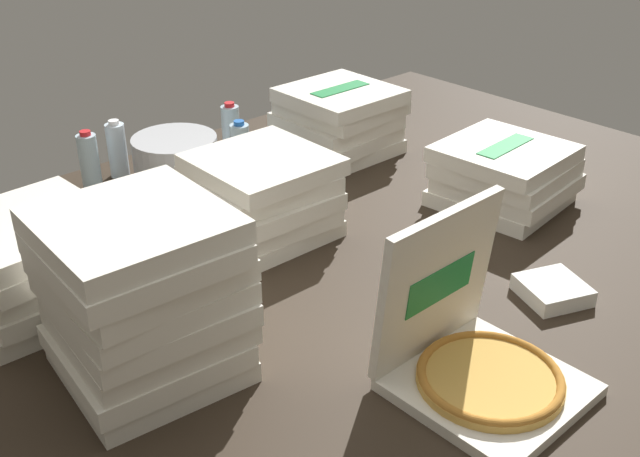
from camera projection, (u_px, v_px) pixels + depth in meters
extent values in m
cube|color=#2D2319|center=(353.00, 287.00, 2.06)|extent=(3.20, 2.40, 0.02)
cube|color=silver|center=(489.00, 387.00, 1.66)|extent=(0.36, 0.36, 0.03)
cylinder|color=gold|center=(490.00, 379.00, 1.65)|extent=(0.32, 0.32, 0.02)
torus|color=#B1712A|center=(490.00, 376.00, 1.64)|extent=(0.32, 0.32, 0.02)
cube|color=silver|center=(437.00, 282.00, 1.67)|extent=(0.36, 0.06, 0.36)
cube|color=#197A38|center=(441.00, 285.00, 1.67)|extent=(0.22, 0.01, 0.09)
cube|color=silver|center=(43.00, 296.00, 1.96)|extent=(0.38, 0.38, 0.05)
cube|color=silver|center=(45.00, 279.00, 1.94)|extent=(0.37, 0.37, 0.05)
cube|color=#197A38|center=(43.00, 270.00, 1.92)|extent=(0.24, 0.07, 0.00)
cube|color=silver|center=(33.00, 262.00, 1.91)|extent=(0.37, 0.37, 0.05)
cube|color=silver|center=(36.00, 245.00, 1.89)|extent=(0.38, 0.38, 0.05)
cube|color=silver|center=(28.00, 228.00, 1.86)|extent=(0.38, 0.38, 0.05)
cube|color=silver|center=(262.00, 225.00, 2.30)|extent=(0.37, 0.37, 0.05)
cube|color=#197A38|center=(262.00, 218.00, 2.29)|extent=(0.24, 0.07, 0.00)
cube|color=silver|center=(259.00, 212.00, 2.27)|extent=(0.39, 0.39, 0.05)
cube|color=silver|center=(261.00, 198.00, 2.24)|extent=(0.38, 0.38, 0.05)
cube|color=silver|center=(257.00, 180.00, 2.23)|extent=(0.40, 0.40, 0.05)
cube|color=#197A38|center=(257.00, 172.00, 2.21)|extent=(0.24, 0.09, 0.00)
cube|color=silver|center=(262.00, 165.00, 2.20)|extent=(0.37, 0.37, 0.05)
cube|color=silver|center=(339.00, 145.00, 2.87)|extent=(0.37, 0.37, 0.05)
cube|color=#197A38|center=(339.00, 138.00, 2.85)|extent=(0.24, 0.07, 0.00)
cube|color=silver|center=(336.00, 134.00, 2.83)|extent=(0.39, 0.39, 0.05)
cube|color=#197A38|center=(336.00, 127.00, 2.82)|extent=(0.24, 0.08, 0.00)
cube|color=silver|center=(336.00, 121.00, 2.81)|extent=(0.37, 0.37, 0.05)
cube|color=silver|center=(341.00, 107.00, 2.79)|extent=(0.38, 0.38, 0.05)
cube|color=#197A38|center=(341.00, 100.00, 2.78)|extent=(0.24, 0.07, 0.00)
cube|color=silver|center=(340.00, 96.00, 2.75)|extent=(0.36, 0.36, 0.05)
cube|color=#197A38|center=(340.00, 89.00, 2.74)|extent=(0.24, 0.07, 0.00)
cube|color=silver|center=(500.00, 196.00, 2.48)|extent=(0.40, 0.40, 0.05)
cube|color=#197A38|center=(501.00, 189.00, 2.47)|extent=(0.24, 0.09, 0.00)
cube|color=silver|center=(507.00, 183.00, 2.45)|extent=(0.40, 0.40, 0.05)
cube|color=silver|center=(506.00, 168.00, 2.43)|extent=(0.40, 0.40, 0.05)
cube|color=silver|center=(505.00, 154.00, 2.40)|extent=(0.38, 0.38, 0.05)
cube|color=#197A38|center=(506.00, 146.00, 2.39)|extent=(0.24, 0.08, 0.00)
cube|color=silver|center=(151.00, 361.00, 1.72)|extent=(0.40, 0.40, 0.05)
cube|color=#197A38|center=(150.00, 351.00, 1.71)|extent=(0.24, 0.09, 0.00)
cube|color=silver|center=(146.00, 345.00, 1.69)|extent=(0.40, 0.40, 0.05)
cube|color=silver|center=(149.00, 323.00, 1.68)|extent=(0.40, 0.40, 0.05)
cube|color=#197A38|center=(147.00, 313.00, 1.67)|extent=(0.24, 0.09, 0.00)
cube|color=silver|center=(148.00, 306.00, 1.65)|extent=(0.40, 0.40, 0.05)
cube|color=silver|center=(143.00, 286.00, 1.63)|extent=(0.38, 0.38, 0.05)
cube|color=#197A38|center=(142.00, 276.00, 1.61)|extent=(0.24, 0.08, 0.00)
cube|color=silver|center=(140.00, 266.00, 1.60)|extent=(0.37, 0.37, 0.05)
cube|color=silver|center=(135.00, 249.00, 1.57)|extent=(0.39, 0.39, 0.05)
cube|color=silver|center=(132.00, 226.00, 1.55)|extent=(0.38, 0.38, 0.05)
cylinder|color=#B7BABF|center=(176.00, 160.00, 2.60)|extent=(0.29, 0.29, 0.16)
cylinder|color=silver|center=(117.00, 150.00, 2.64)|extent=(0.07, 0.07, 0.19)
cylinder|color=white|center=(114.00, 122.00, 2.59)|extent=(0.04, 0.04, 0.02)
cylinder|color=silver|center=(240.00, 151.00, 2.63)|extent=(0.07, 0.07, 0.19)
cylinder|color=blue|center=(239.00, 123.00, 2.58)|extent=(0.04, 0.04, 0.02)
cylinder|color=silver|center=(90.00, 162.00, 2.55)|extent=(0.07, 0.07, 0.19)
cylinder|color=red|center=(85.00, 133.00, 2.50)|extent=(0.04, 0.04, 0.02)
cylinder|color=silver|center=(231.00, 131.00, 2.80)|extent=(0.07, 0.07, 0.19)
cylinder|color=red|center=(229.00, 104.00, 2.75)|extent=(0.04, 0.04, 0.02)
cube|color=white|center=(553.00, 290.00, 1.99)|extent=(0.21, 0.21, 0.04)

